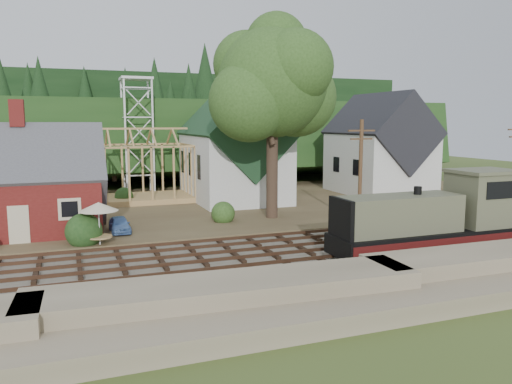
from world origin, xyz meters
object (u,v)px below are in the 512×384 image
object	(u,v)px
car_blue	(120,224)
patio_set	(99,209)
car_red	(476,188)
locomotive	(437,220)

from	to	relation	value
car_blue	patio_set	bearing A→B (deg)	-116.51
car_red	locomotive	bearing A→B (deg)	144.82
car_blue	car_red	distance (m)	37.56
car_red	patio_set	xyz separation A→B (m)	(-38.56, -9.21, 1.60)
patio_set	car_blue	bearing A→B (deg)	64.87
car_blue	patio_set	size ratio (longest dim) A/B	1.21
car_red	patio_set	distance (m)	39.67
locomotive	patio_set	bearing A→B (deg)	155.24
locomotive	patio_set	distance (m)	20.30
locomotive	patio_set	size ratio (longest dim) A/B	4.56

